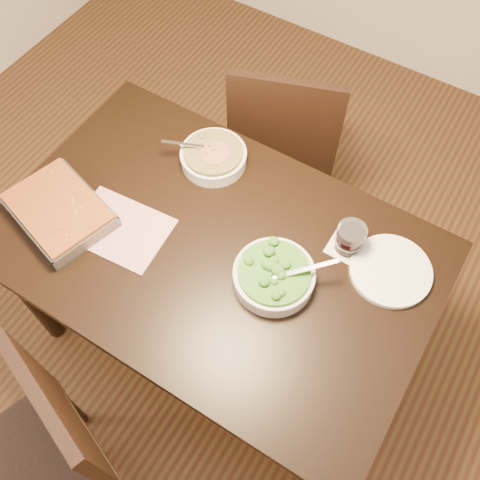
% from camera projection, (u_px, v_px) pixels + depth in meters
% --- Properties ---
extents(ground, '(4.00, 4.00, 0.00)m').
position_uv_depth(ground, '(221.00, 332.00, 2.35)').
color(ground, '#402112').
rests_on(ground, ground).
extents(table, '(1.40, 0.90, 0.75)m').
position_uv_depth(table, '(215.00, 261.00, 1.78)').
color(table, black).
rests_on(table, ground).
extents(magazine_a, '(0.33, 0.25, 0.01)m').
position_uv_depth(magazine_a, '(120.00, 229.00, 1.73)').
color(magazine_a, '#9E2D37').
rests_on(magazine_a, table).
extents(coaster, '(0.11, 0.11, 0.00)m').
position_uv_depth(coaster, '(347.00, 247.00, 1.70)').
color(coaster, white).
rests_on(coaster, table).
extents(stew_bowl, '(0.24, 0.23, 0.09)m').
position_uv_depth(stew_bowl, '(213.00, 156.00, 1.85)').
color(stew_bowl, white).
rests_on(stew_bowl, table).
extents(broccoli_bowl, '(0.25, 0.25, 0.10)m').
position_uv_depth(broccoli_bowl, '(274.00, 276.00, 1.61)').
color(broccoli_bowl, white).
rests_on(broccoli_bowl, table).
extents(baking_dish, '(0.39, 0.33, 0.06)m').
position_uv_depth(baking_dish, '(59.00, 211.00, 1.74)').
color(baking_dish, silver).
rests_on(baking_dish, table).
extents(wine_tumbler, '(0.09, 0.09, 0.10)m').
position_uv_depth(wine_tumbler, '(350.00, 238.00, 1.65)').
color(wine_tumbler, black).
rests_on(wine_tumbler, coaster).
extents(dinner_plate, '(0.25, 0.25, 0.02)m').
position_uv_depth(dinner_plate, '(391.00, 271.00, 1.65)').
color(dinner_plate, white).
rests_on(dinner_plate, table).
extents(chair_near, '(0.54, 0.54, 0.90)m').
position_uv_depth(chair_near, '(45.00, 451.00, 1.62)').
color(chair_near, black).
rests_on(chair_near, ground).
extents(chair_far, '(0.55, 0.55, 0.93)m').
position_uv_depth(chair_far, '(285.00, 136.00, 2.25)').
color(chair_far, black).
rests_on(chair_far, ground).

